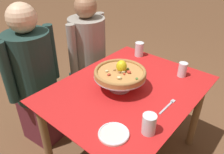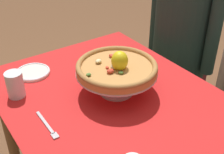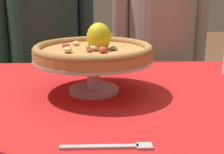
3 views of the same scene
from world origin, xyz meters
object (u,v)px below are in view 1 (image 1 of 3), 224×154
object	(u,v)px
water_glass_front_left	(149,125)
dinner_fork	(168,106)
diner_left	(35,81)
pizza_stand	(120,79)
diner_right	(89,59)
side_plate	(114,134)
water_glass_front_right	(182,70)
pizza	(120,72)
water_glass_back_right	(139,50)

from	to	relation	value
water_glass_front_left	dinner_fork	xyz separation A→B (m)	(0.28, 0.03, -0.05)
diner_left	pizza_stand	bearing A→B (deg)	-69.28
pizza_stand	diner_right	xyz separation A→B (m)	(0.34, 0.68, -0.21)
dinner_fork	diner_right	bearing A→B (deg)	73.98
pizza_stand	side_plate	bearing A→B (deg)	-145.47
dinner_fork	pizza_stand	bearing A→B (deg)	96.55
pizza_stand	diner_left	bearing A→B (deg)	110.72
water_glass_front_right	pizza	bearing A→B (deg)	149.74
water_glass_front_right	side_plate	size ratio (longest dim) A/B	0.65
pizza_stand	water_glass_front_right	world-z (taller)	water_glass_front_right
pizza_stand	water_glass_back_right	xyz separation A→B (m)	(0.53, 0.20, -0.02)
pizza	water_glass_back_right	distance (m)	0.57
water_glass_front_right	water_glass_front_left	world-z (taller)	water_glass_front_left
diner_left	dinner_fork	bearing A→B (deg)	-73.93
side_plate	diner_right	xyz separation A→B (m)	(0.72, 0.94, -0.13)
pizza	water_glass_front_right	world-z (taller)	pizza
water_glass_back_right	side_plate	world-z (taller)	water_glass_back_right
side_plate	dinner_fork	distance (m)	0.43
pizza	diner_right	distance (m)	0.80
pizza_stand	water_glass_front_right	bearing A→B (deg)	-30.21
pizza	water_glass_front_right	xyz separation A→B (m)	(0.45, -0.26, -0.08)
pizza	water_glass_front_left	world-z (taller)	pizza
water_glass_back_right	diner_right	world-z (taller)	diner_right
pizza_stand	water_glass_back_right	world-z (taller)	water_glass_back_right
water_glass_front_right	water_glass_back_right	bearing A→B (deg)	79.96
diner_right	diner_left	bearing A→B (deg)	177.97
pizza	diner_left	distance (m)	0.78
water_glass_front_left	water_glass_back_right	world-z (taller)	water_glass_back_right
pizza_stand	dinner_fork	bearing A→B (deg)	-83.45
water_glass_back_right	diner_right	bearing A→B (deg)	111.65
pizza_stand	water_glass_front_left	xyz separation A→B (m)	(-0.23, -0.39, -0.03)
water_glass_front_right	side_plate	distance (m)	0.83
water_glass_back_right	side_plate	size ratio (longest dim) A/B	0.73
water_glass_front_right	dinner_fork	size ratio (longest dim) A/B	0.60
side_plate	diner_left	distance (m)	0.97
water_glass_front_right	water_glass_front_left	distance (m)	0.70
water_glass_back_right	side_plate	distance (m)	1.02
water_glass_back_right	side_plate	bearing A→B (deg)	-153.22
water_glass_front_right	diner_left	bearing A→B (deg)	126.61
pizza	water_glass_front_left	distance (m)	0.46
pizza	side_plate	xyz separation A→B (m)	(-0.38, -0.26, -0.12)
diner_left	diner_right	world-z (taller)	diner_left
pizza_stand	water_glass_front_left	distance (m)	0.46
pizza_stand	side_plate	xyz separation A→B (m)	(-0.37, -0.26, -0.07)
pizza	water_glass_front_right	size ratio (longest dim) A/B	3.20
pizza_stand	water_glass_front_left	world-z (taller)	water_glass_front_left
dinner_fork	diner_right	distance (m)	1.09
pizza	side_plate	world-z (taller)	pizza
water_glass_front_left	dinner_fork	distance (m)	0.28
water_glass_front_left	diner_left	distance (m)	1.10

